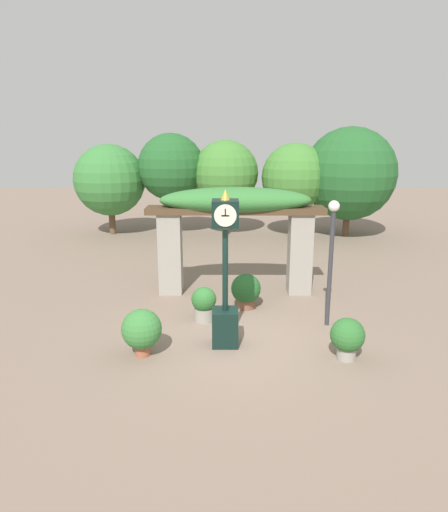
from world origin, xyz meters
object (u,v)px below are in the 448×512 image
at_px(potted_plant_near_left, 245,290).
at_px(potted_plant_far_right, 346,337).
at_px(potted_plant_near_right, 141,330).
at_px(lamp_post, 330,247).
at_px(pedestal_clock, 224,281).
at_px(potted_plant_far_left, 203,303).

height_order(potted_plant_near_left, potted_plant_far_right, potted_plant_near_left).
height_order(potted_plant_near_left, potted_plant_near_right, potted_plant_near_right).
relative_size(potted_plant_near_right, potted_plant_far_right, 1.15).
xyz_separation_m(potted_plant_near_left, lamp_post, (1.83, -1.08, 1.36)).
xyz_separation_m(pedestal_clock, potted_plant_near_right, (-1.64, -0.49, -0.86)).
relative_size(potted_plant_far_right, lamp_post, 0.29).
relative_size(potted_plant_near_right, potted_plant_far_left, 1.16).
bearing_deg(potted_plant_far_right, potted_plant_near_left, 123.76).
bearing_deg(pedestal_clock, potted_plant_near_right, -163.38).
relative_size(pedestal_clock, potted_plant_far_left, 3.94).
height_order(pedestal_clock, lamp_post, pedestal_clock).
distance_m(pedestal_clock, lamp_post, 2.61).
distance_m(potted_plant_far_right, lamp_post, 2.16).
bearing_deg(potted_plant_near_right, potted_plant_near_left, 50.14).
height_order(pedestal_clock, potted_plant_near_left, pedestal_clock).
distance_m(pedestal_clock, potted_plant_near_right, 1.91).
xyz_separation_m(potted_plant_near_left, potted_plant_far_right, (1.84, -2.75, -0.01)).
height_order(potted_plant_far_left, potted_plant_far_right, potted_plant_far_right).
bearing_deg(potted_plant_near_left, potted_plant_far_right, -56.24).
xyz_separation_m(pedestal_clock, lamp_post, (2.36, 1.03, 0.44)).
distance_m(potted_plant_near_left, lamp_post, 2.52).
bearing_deg(potted_plant_far_left, potted_plant_near_right, -123.03).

